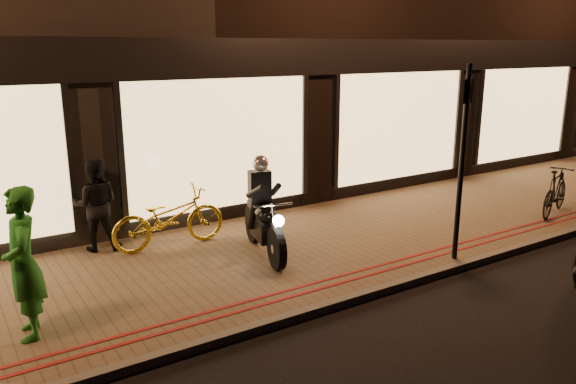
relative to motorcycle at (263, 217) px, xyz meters
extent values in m
plane|color=black|center=(0.20, -2.06, -0.73)|extent=(90.00, 90.00, 0.00)
cube|color=brown|center=(0.20, -0.06, -0.67)|extent=(50.00, 4.00, 0.12)
cube|color=#59544C|center=(0.20, -2.01, -0.67)|extent=(50.00, 0.14, 0.12)
cube|color=maroon|center=(0.20, -1.61, -0.61)|extent=(50.00, 0.06, 0.01)
cube|color=maroon|center=(0.20, -1.41, -0.61)|extent=(50.00, 0.06, 0.01)
cube|color=black|center=(6.20, 6.94, 3.52)|extent=(12.00, 10.00, 8.50)
cube|color=black|center=(18.20, 6.94, 3.52)|extent=(12.00, 10.00, 8.50)
cube|color=black|center=(0.20, 1.89, 2.42)|extent=(48.00, 0.12, 0.70)
cube|color=#FFCB7F|center=(0.20, 1.88, 0.88)|extent=(3.60, 0.06, 2.38)
cube|color=#FFCB7F|center=(4.70, 1.88, 0.88)|extent=(3.60, 0.06, 2.38)
cube|color=#FFCB7F|center=(9.20, 1.88, 0.88)|extent=(3.60, 0.06, 2.38)
cylinder|color=black|center=(-0.17, -0.67, -0.29)|extent=(0.27, 0.65, 0.64)
cylinder|color=black|center=(0.14, 0.59, -0.29)|extent=(0.27, 0.65, 0.64)
cylinder|color=silver|center=(-0.17, -0.67, -0.29)|extent=(0.17, 0.17, 0.14)
cylinder|color=silver|center=(0.14, 0.59, -0.29)|extent=(0.17, 0.17, 0.14)
cube|color=black|center=(0.00, 0.01, -0.21)|extent=(0.42, 0.74, 0.30)
ellipsoid|color=black|center=(-0.03, -0.12, 0.09)|extent=(0.43, 0.57, 0.29)
cube|color=black|center=(0.07, 0.30, 0.09)|extent=(0.34, 0.59, 0.09)
cylinder|color=silver|center=(-0.13, -0.52, 0.34)|extent=(0.59, 0.17, 0.03)
cylinder|color=silver|center=(-0.15, -0.62, 0.01)|extent=(0.13, 0.33, 0.71)
sphere|color=white|center=(-0.19, -0.76, 0.17)|extent=(0.21, 0.21, 0.17)
cylinder|color=silver|center=(0.23, 0.42, -0.33)|extent=(0.20, 0.55, 0.07)
cube|color=black|center=(0.04, 0.18, 0.44)|extent=(0.38, 0.29, 0.55)
sphere|color=#B9BBC0|center=(0.03, 0.12, 0.85)|extent=(0.31, 0.31, 0.26)
cylinder|color=black|center=(-0.19, -0.10, 0.47)|extent=(0.15, 0.61, 0.34)
cylinder|color=black|center=(0.12, -0.17, 0.47)|extent=(0.31, 0.59, 0.34)
cylinder|color=black|center=(-0.10, 0.17, -0.01)|extent=(0.14, 0.27, 0.46)
cylinder|color=black|center=(0.17, 0.10, -0.01)|extent=(0.24, 0.29, 0.46)
cylinder|color=black|center=(2.42, -1.81, 0.89)|extent=(0.10, 0.10, 3.00)
cube|color=black|center=(2.42, -1.81, 1.99)|extent=(0.34, 0.14, 0.35)
imported|color=gold|center=(-1.15, 1.11, -0.12)|extent=(1.91, 0.71, 1.00)
imported|color=black|center=(5.92, -1.26, -0.14)|extent=(1.63, 0.91, 0.94)
imported|color=#207823|center=(-3.60, -0.83, 0.27)|extent=(0.49, 0.69, 1.77)
imported|color=black|center=(-2.18, 1.63, 0.15)|extent=(0.88, 0.78, 1.52)
camera|label=1|loc=(-4.29, -7.36, 2.62)|focal=35.00mm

